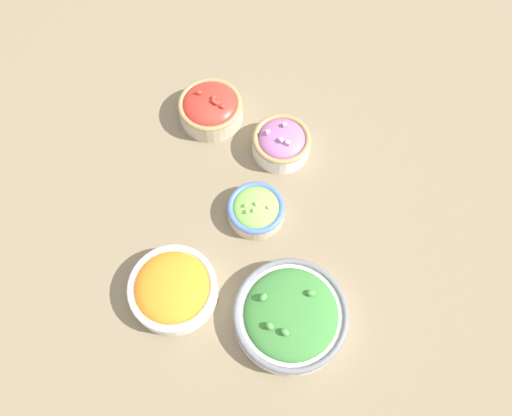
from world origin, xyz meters
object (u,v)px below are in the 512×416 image
(bowl_lettuce, at_px, (255,210))
(bowl_broccoli, at_px, (291,315))
(bowl_carrots, at_px, (173,288))
(bowl_red_onion, at_px, (281,142))
(bowl_cherry_tomatoes, at_px, (210,108))

(bowl_lettuce, bearing_deg, bowl_broccoli, 32.62)
(bowl_lettuce, relative_size, bowl_carrots, 0.70)
(bowl_red_onion, bearing_deg, bowl_lettuce, -4.44)
(bowl_broccoli, relative_size, bowl_carrots, 1.27)
(bowl_red_onion, xyz_separation_m, bowl_lettuce, (0.16, -0.01, -0.01))
(bowl_carrots, relative_size, bowl_cherry_tomatoes, 1.19)
(bowl_carrots, bearing_deg, bowl_broccoli, 92.99)
(bowl_lettuce, distance_m, bowl_carrots, 0.22)
(bowl_lettuce, xyz_separation_m, bowl_cherry_tomatoes, (-0.20, -0.15, 0.01))
(bowl_lettuce, bearing_deg, bowl_carrots, -27.83)
(bowl_lettuce, xyz_separation_m, bowl_carrots, (0.19, -0.10, 0.01))
(bowl_lettuce, distance_m, bowl_cherry_tomatoes, 0.25)
(bowl_red_onion, xyz_separation_m, bowl_broccoli, (0.34, 0.10, -0.01))
(bowl_lettuce, distance_m, bowl_broccoli, 0.21)
(bowl_cherry_tomatoes, bearing_deg, bowl_broccoli, 35.27)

